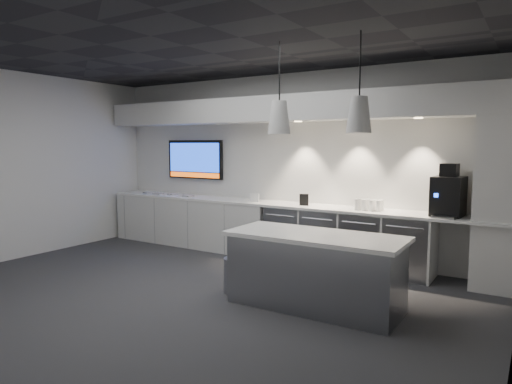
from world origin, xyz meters
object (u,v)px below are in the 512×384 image
Objects in this scene: coffee_machine at (448,195)px; wall_tv at (195,159)px; bin at (236,275)px; island at (315,270)px.

wall_tv is at bearing -178.82° from coffee_machine.
wall_tv is at bearing 138.61° from bin.
wall_tv reaches higher than coffee_machine.
wall_tv is 4.53m from coffee_machine.
coffee_machine is (4.51, -0.25, -0.38)m from wall_tv.
wall_tv reaches higher than island.
bin is 0.62× the size of coffee_machine.
wall_tv is at bearing 148.73° from island.
coffee_machine is at bearing -3.14° from wall_tv.
island reaches higher than bin.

